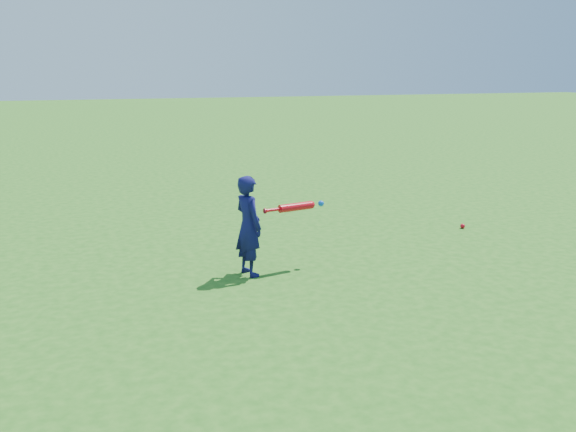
{
  "coord_description": "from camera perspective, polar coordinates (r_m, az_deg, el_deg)",
  "views": [
    {
      "loc": [
        -2.14,
        -6.92,
        2.22
      ],
      "look_at": [
        0.1,
        -0.35,
        0.59
      ],
      "focal_mm": 40.0,
      "sensor_mm": 36.0,
      "label": 1
    }
  ],
  "objects": [
    {
      "name": "ground",
      "position": [
        7.57,
        -1.59,
        -3.87
      ],
      "size": [
        80.0,
        80.0,
        0.0
      ],
      "primitive_type": "plane",
      "color": "#225F16",
      "rests_on": "ground"
    },
    {
      "name": "child",
      "position": [
        6.9,
        -3.53,
        -0.88
      ],
      "size": [
        0.36,
        0.46,
        1.09
      ],
      "primitive_type": "imported",
      "rotation": [
        0.0,
        0.0,
        1.84
      ],
      "color": "#100F49",
      "rests_on": "ground"
    },
    {
      "name": "ground_ball_red",
      "position": [
        9.32,
        15.26,
        -0.87
      ],
      "size": [
        0.07,
        0.07,
        0.07
      ],
      "primitive_type": "sphere",
      "color": "red",
      "rests_on": "ground"
    },
    {
      "name": "bat_swing",
      "position": [
        7.12,
        0.92,
        0.85
      ],
      "size": [
        0.76,
        0.23,
        0.09
      ],
      "rotation": [
        0.0,
        0.0,
        0.23
      ],
      "color": "red",
      "rests_on": "ground"
    }
  ]
}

